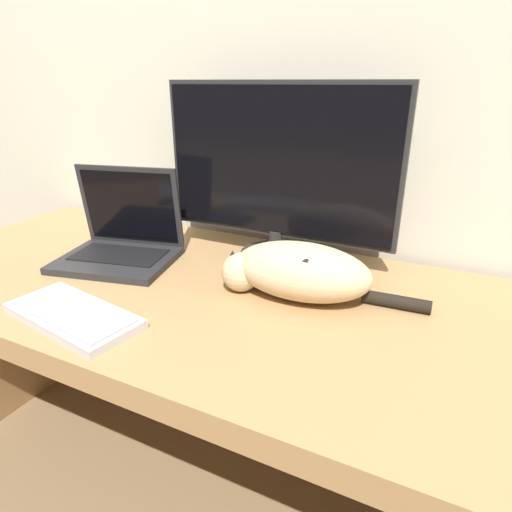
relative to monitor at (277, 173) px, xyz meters
name	(u,v)px	position (x,y,z in m)	size (l,w,h in m)	color
wall_back	(264,47)	(-0.13, 0.20, 0.33)	(6.40, 0.06, 2.60)	beige
desk	(193,326)	(-0.13, -0.26, -0.39)	(1.78, 0.78, 0.71)	#A37A4C
monitor	(277,173)	(0.00, 0.00, 0.00)	(0.69, 0.21, 0.50)	#282828
laptop	(121,242)	(-0.41, -0.21, -0.21)	(0.37, 0.32, 0.27)	#232326
external_keyboard	(73,315)	(-0.26, -0.53, -0.25)	(0.35, 0.20, 0.02)	#BCBCC1
cat	(297,270)	(0.14, -0.20, -0.19)	(0.50, 0.20, 0.14)	#D1B284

